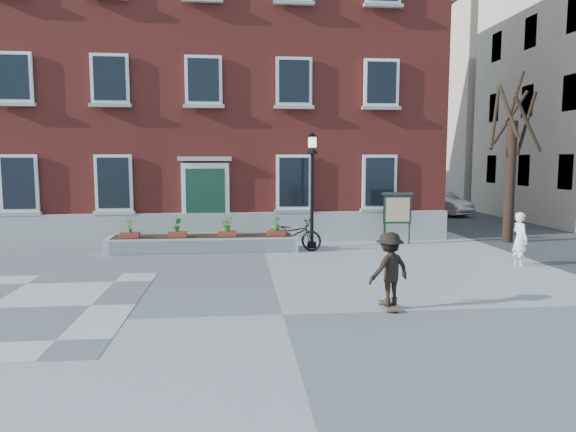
{
  "coord_description": "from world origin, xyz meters",
  "views": [
    {
      "loc": [
        -0.86,
        -9.73,
        3.02
      ],
      "look_at": [
        0.5,
        4.0,
        1.5
      ],
      "focal_mm": 32.0,
      "sensor_mm": 36.0,
      "label": 1
    }
  ],
  "objects": [
    {
      "name": "ground",
      "position": [
        0.0,
        0.0,
        0.0
      ],
      "size": [
        100.0,
        100.0,
        0.0
      ],
      "primitive_type": "plane",
      "color": "gray",
      "rests_on": "ground"
    },
    {
      "name": "bicycle",
      "position": [
        0.97,
        7.2,
        0.54
      ],
      "size": [
        2.13,
        1.6,
        1.07
      ],
      "primitive_type": "imported",
      "rotation": [
        0.0,
        0.0,
        1.07
      ],
      "color": "black",
      "rests_on": "ground"
    },
    {
      "name": "parked_car",
      "position": [
        10.21,
        17.33,
        0.64
      ],
      "size": [
        2.6,
        4.11,
        1.28
      ],
      "primitive_type": "imported",
      "rotation": [
        0.0,
        0.0,
        0.35
      ],
      "color": "silver",
      "rests_on": "ground"
    },
    {
      "name": "bystander",
      "position": [
        7.14,
        3.98,
        0.77
      ],
      "size": [
        0.41,
        0.59,
        1.54
      ],
      "primitive_type": "imported",
      "rotation": [
        0.0,
        0.0,
        1.65
      ],
      "color": "white",
      "rests_on": "ground"
    },
    {
      "name": "brick_building",
      "position": [
        -2.0,
        13.98,
        6.3
      ],
      "size": [
        18.4,
        10.85,
        12.6
      ],
      "color": "maroon",
      "rests_on": "ground"
    },
    {
      "name": "planter_assembly",
      "position": [
        -1.99,
        7.18,
        0.31
      ],
      "size": [
        6.2,
        1.12,
        1.15
      ],
      "color": "beige",
      "rests_on": "ground"
    },
    {
      "name": "bare_tree",
      "position": [
        9.01,
        8.01,
        2.79
      ],
      "size": [
        1.83,
        1.83,
        6.16
      ],
      "color": "black",
      "rests_on": "ground"
    },
    {
      "name": "side_street",
      "position": [
        17.99,
        19.78,
        7.02
      ],
      "size": [
        15.2,
        36.0,
        14.5
      ],
      "color": "#3A3B3D",
      "rests_on": "ground"
    },
    {
      "name": "lamp_post",
      "position": [
        1.68,
        7.57,
        2.54
      ],
      "size": [
        0.4,
        0.4,
        3.93
      ],
      "color": "black",
      "rests_on": "ground"
    },
    {
      "name": "notice_board",
      "position": [
        4.81,
        7.96,
        1.26
      ],
      "size": [
        1.1,
        0.16,
        1.87
      ],
      "color": "black",
      "rests_on": "ground"
    },
    {
      "name": "skateboarder",
      "position": [
        2.19,
        0.2,
        0.82
      ],
      "size": [
        1.11,
        0.9,
        1.57
      ],
      "color": "brown",
      "rests_on": "ground"
    }
  ]
}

